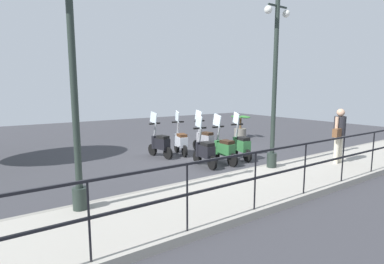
{
  "coord_description": "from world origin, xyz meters",
  "views": [
    {
      "loc": [
        -7.79,
        6.03,
        2.3
      ],
      "look_at": [
        0.2,
        0.5,
        0.9
      ],
      "focal_mm": 28.0,
      "sensor_mm": 36.0,
      "label": 1
    }
  ],
  "objects_px": {
    "pedestrian_with_bag": "(339,132)",
    "scooter_near_2": "(205,151)",
    "potted_palm": "(240,129)",
    "scooter_far_0": "(204,139)",
    "scooter_far_1": "(181,141)",
    "scooter_near_1": "(224,149)",
    "scooter_far_2": "(160,143)",
    "lamp_post_near": "(274,92)",
    "lamp_post_far": "(75,103)",
    "scooter_near_0": "(241,145)"
  },
  "relations": [
    {
      "from": "pedestrian_with_bag",
      "to": "scooter_near_2",
      "type": "height_order",
      "value": "pedestrian_with_bag"
    },
    {
      "from": "potted_palm",
      "to": "scooter_far_0",
      "type": "distance_m",
      "value": 3.74
    },
    {
      "from": "scooter_far_1",
      "to": "scooter_far_0",
      "type": "bearing_deg",
      "value": -87.42
    },
    {
      "from": "scooter_near_1",
      "to": "potted_palm",
      "type": "bearing_deg",
      "value": -50.11
    },
    {
      "from": "pedestrian_with_bag",
      "to": "scooter_far_1",
      "type": "distance_m",
      "value": 5.04
    },
    {
      "from": "scooter_near_2",
      "to": "scooter_far_2",
      "type": "xyz_separation_m",
      "value": [
        1.85,
        0.49,
        0.0
      ]
    },
    {
      "from": "scooter_near_2",
      "to": "scooter_far_2",
      "type": "bearing_deg",
      "value": 19.48
    },
    {
      "from": "pedestrian_with_bag",
      "to": "scooter_far_1",
      "type": "bearing_deg",
      "value": 29.28
    },
    {
      "from": "scooter_far_0",
      "to": "scooter_far_2",
      "type": "distance_m",
      "value": 1.74
    },
    {
      "from": "scooter_far_1",
      "to": "lamp_post_near",
      "type": "bearing_deg",
      "value": -152.98
    },
    {
      "from": "scooter_near_2",
      "to": "lamp_post_near",
      "type": "bearing_deg",
      "value": -138.71
    },
    {
      "from": "pedestrian_with_bag",
      "to": "scooter_far_0",
      "type": "distance_m",
      "value": 4.44
    },
    {
      "from": "lamp_post_far",
      "to": "scooter_far_1",
      "type": "xyz_separation_m",
      "value": [
        3.37,
        -4.29,
        -1.57
      ]
    },
    {
      "from": "scooter_near_1",
      "to": "scooter_near_2",
      "type": "relative_size",
      "value": 1.0
    },
    {
      "from": "lamp_post_near",
      "to": "scooter_near_1",
      "type": "distance_m",
      "value": 2.33
    },
    {
      "from": "lamp_post_near",
      "to": "scooter_far_0",
      "type": "bearing_deg",
      "value": -1.45
    },
    {
      "from": "scooter_far_0",
      "to": "scooter_far_2",
      "type": "xyz_separation_m",
      "value": [
        0.2,
        1.72,
        0.0
      ]
    },
    {
      "from": "scooter_far_1",
      "to": "scooter_far_2",
      "type": "xyz_separation_m",
      "value": [
        0.03,
        0.8,
        0.0
      ]
    },
    {
      "from": "lamp_post_far",
      "to": "lamp_post_near",
      "type": "bearing_deg",
      "value": -90.0
    },
    {
      "from": "lamp_post_far",
      "to": "scooter_far_1",
      "type": "height_order",
      "value": "lamp_post_far"
    },
    {
      "from": "scooter_far_2",
      "to": "pedestrian_with_bag",
      "type": "bearing_deg",
      "value": -149.46
    },
    {
      "from": "pedestrian_with_bag",
      "to": "scooter_near_2",
      "type": "distance_m",
      "value": 3.93
    },
    {
      "from": "lamp_post_far",
      "to": "potted_palm",
      "type": "distance_m",
      "value": 9.98
    },
    {
      "from": "scooter_near_1",
      "to": "scooter_far_1",
      "type": "relative_size",
      "value": 1.0
    },
    {
      "from": "scooter_near_1",
      "to": "scooter_far_0",
      "type": "distance_m",
      "value": 1.8
    },
    {
      "from": "scooter_near_2",
      "to": "scooter_far_0",
      "type": "height_order",
      "value": "same"
    },
    {
      "from": "potted_palm",
      "to": "scooter_far_2",
      "type": "xyz_separation_m",
      "value": [
        -1.43,
        5.09,
        0.04
      ]
    },
    {
      "from": "potted_palm",
      "to": "scooter_near_1",
      "type": "bearing_deg",
      "value": 130.58
    },
    {
      "from": "scooter_near_0",
      "to": "lamp_post_far",
      "type": "bearing_deg",
      "value": 118.64
    },
    {
      "from": "potted_palm",
      "to": "scooter_far_1",
      "type": "bearing_deg",
      "value": 108.9
    },
    {
      "from": "lamp_post_far",
      "to": "scooter_near_2",
      "type": "height_order",
      "value": "lamp_post_far"
    },
    {
      "from": "potted_palm",
      "to": "scooter_far_0",
      "type": "xyz_separation_m",
      "value": [
        -1.64,
        3.37,
        0.04
      ]
    },
    {
      "from": "scooter_far_0",
      "to": "scooter_near_2",
      "type": "bearing_deg",
      "value": 138.25
    },
    {
      "from": "scooter_far_0",
      "to": "scooter_far_2",
      "type": "bearing_deg",
      "value": 78.41
    },
    {
      "from": "scooter_near_1",
      "to": "scooter_far_2",
      "type": "relative_size",
      "value": 1.0
    },
    {
      "from": "scooter_far_0",
      "to": "scooter_far_1",
      "type": "xyz_separation_m",
      "value": [
        0.17,
        0.93,
        0.0
      ]
    },
    {
      "from": "scooter_near_1",
      "to": "scooter_far_1",
      "type": "xyz_separation_m",
      "value": [
        1.89,
        0.38,
        0.0
      ]
    },
    {
      "from": "pedestrian_with_bag",
      "to": "scooter_far_2",
      "type": "xyz_separation_m",
      "value": [
        4.18,
        3.59,
        -0.6
      ]
    },
    {
      "from": "pedestrian_with_bag",
      "to": "scooter_far_0",
      "type": "height_order",
      "value": "pedestrian_with_bag"
    },
    {
      "from": "potted_palm",
      "to": "scooter_near_2",
      "type": "xyz_separation_m",
      "value": [
        -3.28,
        4.6,
        0.04
      ]
    },
    {
      "from": "lamp_post_near",
      "to": "scooter_far_1",
      "type": "distance_m",
      "value": 3.88
    },
    {
      "from": "lamp_post_far",
      "to": "scooter_near_0",
      "type": "xyz_separation_m",
      "value": [
        1.63,
        -5.53,
        -1.57
      ]
    },
    {
      "from": "scooter_near_1",
      "to": "pedestrian_with_bag",
      "type": "bearing_deg",
      "value": -133.74
    },
    {
      "from": "lamp_post_far",
      "to": "scooter_far_2",
      "type": "bearing_deg",
      "value": -45.8
    },
    {
      "from": "scooter_far_1",
      "to": "scooter_far_2",
      "type": "distance_m",
      "value": 0.8
    },
    {
      "from": "scooter_far_0",
      "to": "scooter_far_1",
      "type": "distance_m",
      "value": 0.94
    },
    {
      "from": "scooter_near_0",
      "to": "scooter_near_2",
      "type": "bearing_deg",
      "value": 104.95
    },
    {
      "from": "pedestrian_with_bag",
      "to": "scooter_near_1",
      "type": "distance_m",
      "value": 3.37
    },
    {
      "from": "scooter_near_2",
      "to": "scooter_far_0",
      "type": "distance_m",
      "value": 2.06
    },
    {
      "from": "lamp_post_near",
      "to": "scooter_near_2",
      "type": "relative_size",
      "value": 3.01
    }
  ]
}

